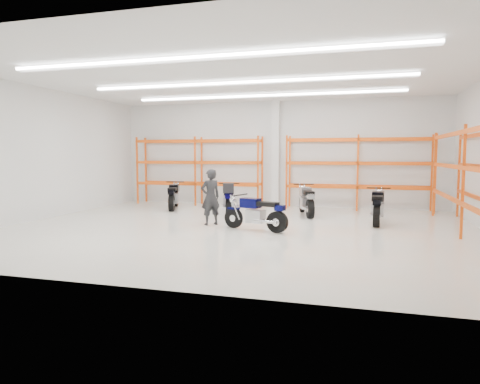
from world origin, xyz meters
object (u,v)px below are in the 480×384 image
(structural_column, at_px, (276,154))
(motorcycle_main, at_px, (258,214))
(motorcycle_back_d, at_px, (377,207))
(motorcycle_back_b, at_px, (229,199))
(motorcycle_back_a, at_px, (174,197))
(standing_man, at_px, (211,197))
(motorcycle_back_c, at_px, (306,201))

(structural_column, bearing_deg, motorcycle_main, -83.85)
(motorcycle_main, relative_size, motorcycle_back_d, 0.90)
(motorcycle_back_d, bearing_deg, motorcycle_main, -146.47)
(structural_column, bearing_deg, motorcycle_back_b, -108.04)
(motorcycle_main, xyz_separation_m, motorcycle_back_a, (-4.44, 3.88, 0.03))
(motorcycle_back_a, height_order, standing_man, standing_man)
(motorcycle_back_c, distance_m, standing_man, 3.95)
(standing_man, xyz_separation_m, structural_column, (1.02, 5.42, 1.37))
(motorcycle_main, xyz_separation_m, motorcycle_back_c, (0.99, 3.50, 0.04))
(standing_man, bearing_deg, motorcycle_back_b, -132.82)
(standing_man, height_order, structural_column, structural_column)
(motorcycle_back_a, relative_size, motorcycle_back_b, 0.91)
(structural_column, bearing_deg, standing_man, -100.68)
(standing_man, bearing_deg, motorcycle_back_a, -94.13)
(motorcycle_back_c, relative_size, standing_man, 1.26)
(motorcycle_main, height_order, standing_man, standing_man)
(motorcycle_back_d, bearing_deg, motorcycle_back_a, 168.35)
(motorcycle_back_d, height_order, structural_column, structural_column)
(motorcycle_back_c, height_order, motorcycle_back_d, motorcycle_back_d)
(motorcycle_back_c, relative_size, motorcycle_back_d, 0.97)
(motorcycle_back_d, bearing_deg, structural_column, 137.14)
(motorcycle_back_a, bearing_deg, motorcycle_main, -41.12)
(motorcycle_back_b, bearing_deg, structural_column, 71.96)
(motorcycle_back_d, relative_size, structural_column, 0.51)
(motorcycle_back_a, relative_size, standing_man, 1.23)
(motorcycle_back_a, bearing_deg, standing_man, -49.77)
(standing_man, relative_size, structural_column, 0.39)
(motorcycle_back_b, relative_size, motorcycle_back_d, 1.04)
(motorcycle_back_c, bearing_deg, motorcycle_main, -105.81)
(motorcycle_back_b, relative_size, motorcycle_back_c, 1.07)
(motorcycle_back_a, bearing_deg, motorcycle_back_b, -23.28)
(motorcycle_back_b, xyz_separation_m, motorcycle_back_c, (2.72, 0.79, -0.07))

